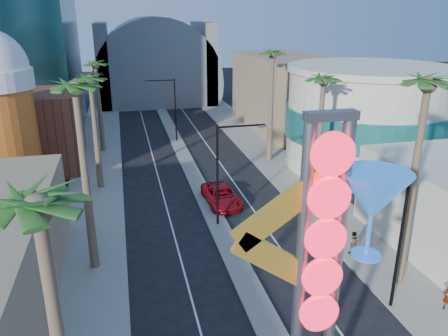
# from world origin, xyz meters

# --- Properties ---
(sidewalk_west) EXTENTS (5.00, 100.00, 0.15)m
(sidewalk_west) POSITION_xyz_m (-9.50, 35.00, 0.07)
(sidewalk_west) COLOR gray
(sidewalk_west) RESTS_ON ground
(sidewalk_east) EXTENTS (5.00, 100.00, 0.15)m
(sidewalk_east) POSITION_xyz_m (9.50, 35.00, 0.07)
(sidewalk_east) COLOR gray
(sidewalk_east) RESTS_ON ground
(median) EXTENTS (1.60, 84.00, 0.15)m
(median) POSITION_xyz_m (0.00, 38.00, 0.07)
(median) COLOR gray
(median) RESTS_ON ground
(brick_filler_west) EXTENTS (10.00, 10.00, 8.00)m
(brick_filler_west) POSITION_xyz_m (-16.00, 38.00, 4.00)
(brick_filler_west) COLOR brown
(brick_filler_west) RESTS_ON ground
(filler_east) EXTENTS (10.00, 20.00, 10.00)m
(filler_east) POSITION_xyz_m (16.00, 48.00, 5.00)
(filler_east) COLOR #8C7B5A
(filler_east) RESTS_ON ground
(turquoise_building) EXTENTS (16.60, 16.60, 10.60)m
(turquoise_building) POSITION_xyz_m (18.00, 30.00, 5.25)
(turquoise_building) COLOR beige
(turquoise_building) RESTS_ON ground
(canopy) EXTENTS (22.00, 16.00, 22.00)m
(canopy) POSITION_xyz_m (0.00, 72.00, 4.31)
(canopy) COLOR slate
(canopy) RESTS_ON ground
(neon_sign) EXTENTS (6.53, 2.60, 12.55)m
(neon_sign) POSITION_xyz_m (0.82, 2.96, 7.31)
(neon_sign) COLOR gray
(neon_sign) RESTS_ON ground
(streetlight_0) EXTENTS (3.79, 0.25, 8.00)m
(streetlight_0) POSITION_xyz_m (0.55, 20.00, 4.88)
(streetlight_0) COLOR black
(streetlight_0) RESTS_ON ground
(streetlight_1) EXTENTS (3.79, 0.25, 8.00)m
(streetlight_1) POSITION_xyz_m (-0.55, 44.00, 4.88)
(streetlight_1) COLOR black
(streetlight_1) RESTS_ON ground
(streetlight_2) EXTENTS (3.45, 0.25, 8.00)m
(streetlight_2) POSITION_xyz_m (6.72, 8.00, 4.83)
(streetlight_2) COLOR black
(streetlight_2) RESTS_ON ground
(palm_0) EXTENTS (2.40, 2.40, 11.70)m
(palm_0) POSITION_xyz_m (-9.00, 2.00, 9.93)
(palm_0) COLOR brown
(palm_0) RESTS_ON ground
(palm_1) EXTENTS (2.40, 2.40, 12.70)m
(palm_1) POSITION_xyz_m (-9.00, 16.00, 10.82)
(palm_1) COLOR brown
(palm_1) RESTS_ON ground
(palm_2) EXTENTS (2.40, 2.40, 11.20)m
(palm_2) POSITION_xyz_m (-9.00, 30.00, 9.48)
(palm_2) COLOR brown
(palm_2) RESTS_ON ground
(palm_3) EXTENTS (2.40, 2.40, 11.20)m
(palm_3) POSITION_xyz_m (-9.00, 42.00, 9.48)
(palm_3) COLOR brown
(palm_3) RESTS_ON ground
(palm_5) EXTENTS (2.40, 2.40, 13.20)m
(palm_5) POSITION_xyz_m (9.00, 10.00, 11.27)
(palm_5) COLOR brown
(palm_5) RESTS_ON ground
(palm_6) EXTENTS (2.40, 2.40, 11.70)m
(palm_6) POSITION_xyz_m (9.00, 22.00, 9.93)
(palm_6) COLOR brown
(palm_6) RESTS_ON ground
(palm_7) EXTENTS (2.40, 2.40, 12.70)m
(palm_7) POSITION_xyz_m (9.00, 34.00, 10.82)
(palm_7) COLOR brown
(palm_7) RESTS_ON ground
(red_pickup) EXTENTS (2.84, 5.68, 1.54)m
(red_pickup) POSITION_xyz_m (1.20, 23.83, 0.77)
(red_pickup) COLOR maroon
(red_pickup) RESTS_ON ground
(pedestrian_b) EXTENTS (0.98, 0.91, 1.62)m
(pedestrian_b) POSITION_xyz_m (7.88, 13.57, 0.96)
(pedestrian_b) COLOR gray
(pedestrian_b) RESTS_ON sidewalk_east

